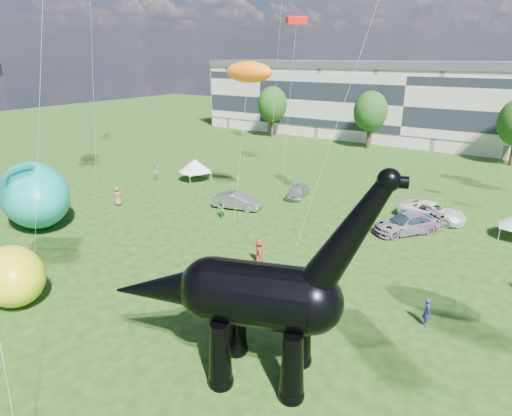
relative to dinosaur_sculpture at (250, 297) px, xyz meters
The scene contains 13 objects.
ground 4.42m from the dinosaur_sculpture, 162.07° to the right, with size 220.00×220.00×0.00m, color #16330C.
terrace_row 62.22m from the dinosaur_sculpture, 99.10° to the left, with size 78.00×11.00×12.00m, color beige.
tree_far_left 61.36m from the dinosaur_sculpture, 121.28° to the left, with size 5.20×5.20×9.44m.
tree_mid_left 54.25m from the dinosaur_sculpture, 104.79° to the left, with size 5.20×5.20×9.44m.
dinosaur_sculpture is the anchor object (origin of this frame).
car_silver 26.70m from the dinosaur_sculpture, 114.18° to the left, with size 1.62×4.04×1.38m, color silver.
car_grey 22.84m from the dinosaur_sculpture, 128.12° to the left, with size 1.62×4.66×1.53m, color slate.
car_white 25.53m from the dinosaur_sculpture, 84.87° to the left, with size 2.65×5.75×1.60m, color white.
car_dark 21.19m from the dinosaur_sculpture, 86.61° to the left, with size 2.30×5.67×1.65m, color #595960.
gazebo_left 33.25m from the dinosaur_sculpture, 136.25° to the left, with size 4.79×4.79×2.57m.
inflatable_teal 26.35m from the dinosaur_sculpture, 169.53° to the left, with size 8.78×5.49×5.49m, color #0DA18E.
inflatable_yellow 15.45m from the dinosaur_sculpture, 168.73° to the right, with size 4.57×3.52×3.52m, color yellow.
visitors 17.89m from the dinosaur_sculpture, 103.89° to the left, with size 49.04×23.66×1.87m.
Camera 1 is at (11.27, -12.76, 14.00)m, focal length 30.00 mm.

